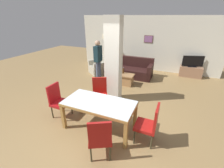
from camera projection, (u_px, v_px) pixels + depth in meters
ground_plane at (100, 127)px, 3.96m from camera, size 18.00×18.00×0.00m
back_wall at (146, 44)px, 7.72m from camera, size 7.20×0.09×2.70m
divider_pillar at (113, 62)px, 4.70m from camera, size 0.49×0.34×2.70m
dining_table at (99, 107)px, 3.70m from camera, size 1.76×0.87×0.76m
dining_chair_near_right at (100, 137)px, 2.92m from camera, size 0.62×0.62×0.97m
dining_chair_head_left at (58, 100)px, 4.21m from camera, size 0.46×0.46×0.97m
dining_chair_head_right at (150, 123)px, 3.29m from camera, size 0.46×0.46×0.97m
dining_chair_far_left at (100, 92)px, 4.61m from camera, size 0.62×0.62×0.97m
sofa at (132, 70)px, 7.14m from camera, size 1.85×0.85×0.89m
armchair at (100, 67)px, 7.58m from camera, size 1.18×1.18×0.82m
coffee_table at (125, 79)px, 6.31m from camera, size 0.76×0.48×0.45m
bottle at (123, 71)px, 6.30m from camera, size 0.08×0.08×0.26m
tv_stand at (190, 72)px, 7.12m from camera, size 0.98×0.40×0.49m
tv_screen at (193, 62)px, 6.91m from camera, size 0.91×0.34×0.52m
floor_lamp at (105, 40)px, 7.99m from camera, size 0.29×0.29×1.79m
standing_person at (98, 58)px, 6.51m from camera, size 0.24×0.39×1.74m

